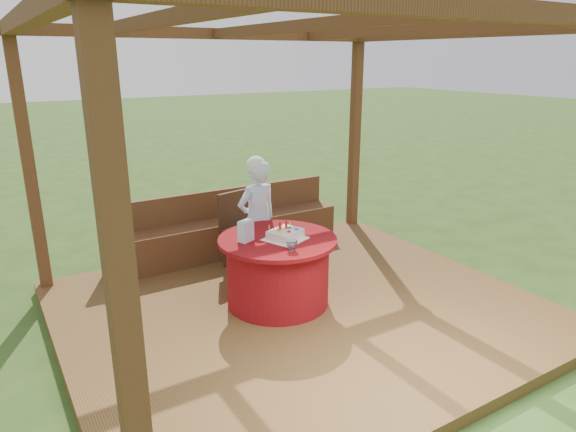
% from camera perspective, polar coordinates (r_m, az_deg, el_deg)
% --- Properties ---
extents(ground, '(60.00, 60.00, 0.00)m').
position_cam_1_polar(ground, '(5.33, 1.43, -11.02)').
color(ground, '#274416').
rests_on(ground, ground).
extents(deck, '(4.50, 4.00, 0.12)m').
position_cam_1_polar(deck, '(5.30, 1.43, -10.44)').
color(deck, brown).
rests_on(deck, ground).
extents(pergola, '(4.50, 4.00, 2.72)m').
position_cam_1_polar(pergola, '(4.69, 1.66, 15.83)').
color(pergola, brown).
rests_on(pergola, deck).
extents(bench, '(3.00, 0.42, 0.80)m').
position_cam_1_polar(bench, '(6.56, -6.71, -1.88)').
color(bench, brown).
rests_on(bench, deck).
extents(table, '(1.18, 1.18, 0.70)m').
position_cam_1_polar(table, '(5.18, -1.15, -6.03)').
color(table, maroon).
rests_on(table, deck).
extents(chair, '(0.53, 0.53, 0.89)m').
position_cam_1_polar(chair, '(6.07, -5.26, -1.08)').
color(chair, '#3D2213').
rests_on(chair, deck).
extents(elderly_woman, '(0.53, 0.39, 1.40)m').
position_cam_1_polar(elderly_woman, '(5.67, -3.46, -0.24)').
color(elderly_woman, '#A2C5F1').
rests_on(elderly_woman, deck).
extents(birthday_cake, '(0.46, 0.46, 0.17)m').
position_cam_1_polar(birthday_cake, '(5.00, -0.31, -2.06)').
color(birthday_cake, white).
rests_on(birthday_cake, table).
extents(gift_bag, '(0.17, 0.14, 0.20)m').
position_cam_1_polar(gift_bag, '(4.96, -4.71, -1.67)').
color(gift_bag, '#EE9ACF').
rests_on(gift_bag, table).
extents(drinking_glass, '(0.13, 0.13, 0.10)m').
position_cam_1_polar(drinking_glass, '(4.72, 0.43, -3.29)').
color(drinking_glass, white).
rests_on(drinking_glass, table).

